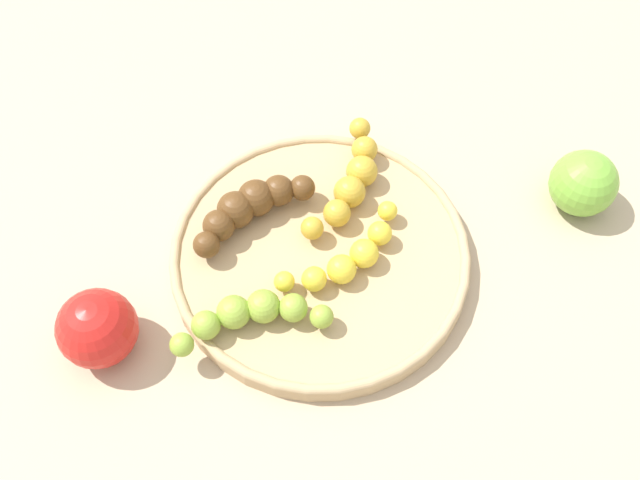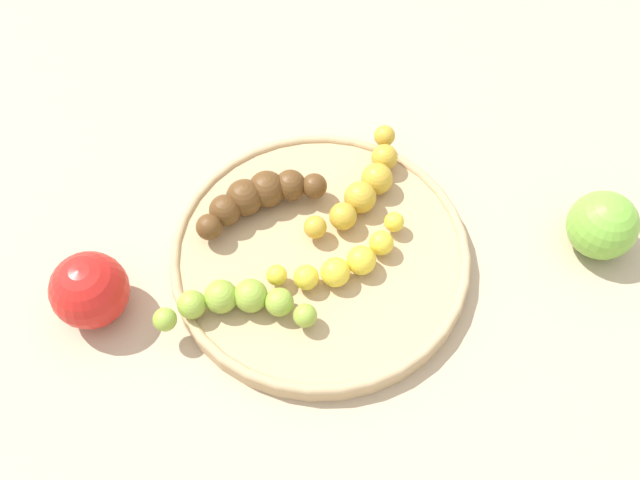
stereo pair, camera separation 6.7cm
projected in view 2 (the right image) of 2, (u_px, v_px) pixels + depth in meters
The scene contains 8 objects.
ground_plane at pixel (320, 260), 0.70m from camera, with size 2.40×2.40×0.00m, color tan.
fruit_bowl at pixel (320, 254), 0.69m from camera, with size 0.29×0.29×0.02m.
banana_yellow at pixel (345, 261), 0.66m from camera, with size 0.08×0.14×0.03m.
banana_spotted at pixel (365, 186), 0.71m from camera, with size 0.06×0.16×0.03m.
banana_overripe at pixel (258, 197), 0.70m from camera, with size 0.08×0.13×0.04m.
banana_green at pixel (236, 302), 0.64m from camera, with size 0.12×0.10×0.03m.
apple_red at pixel (90, 290), 0.64m from camera, with size 0.07×0.07×0.07m, color red.
apple_green at pixel (602, 225), 0.68m from camera, with size 0.07×0.07×0.07m, color #72B238.
Camera 2 is at (0.22, -0.28, 0.60)m, focal length 39.57 mm.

